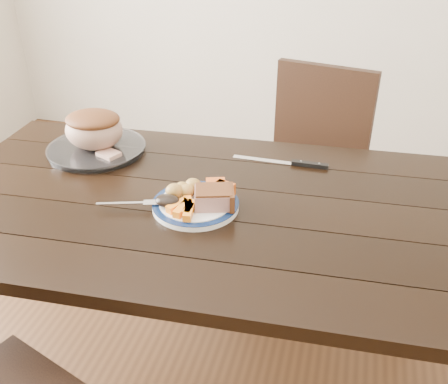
% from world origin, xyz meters
% --- Properties ---
extents(ground, '(4.00, 4.00, 0.00)m').
position_xyz_m(ground, '(0.00, 0.00, 0.00)').
color(ground, '#472B16').
rests_on(ground, ground).
extents(dining_table, '(1.65, 0.99, 0.75)m').
position_xyz_m(dining_table, '(0.00, 0.00, 0.66)').
color(dining_table, black).
rests_on(dining_table, ground).
extents(chair_far, '(0.50, 0.51, 0.93)m').
position_xyz_m(chair_far, '(0.26, 0.74, 0.52)').
color(chair_far, black).
rests_on(chair_far, ground).
extents(dinner_plate, '(0.25, 0.25, 0.02)m').
position_xyz_m(dinner_plate, '(0.00, -0.04, 0.76)').
color(dinner_plate, white).
rests_on(dinner_plate, dining_table).
extents(plate_rim, '(0.25, 0.25, 0.02)m').
position_xyz_m(plate_rim, '(0.00, -0.04, 0.77)').
color(plate_rim, '#0D1E42').
rests_on(plate_rim, dinner_plate).
extents(serving_platter, '(0.33, 0.33, 0.02)m').
position_xyz_m(serving_platter, '(-0.44, 0.21, 0.76)').
color(serving_platter, white).
rests_on(serving_platter, dining_table).
extents(pork_slice, '(0.12, 0.11, 0.05)m').
position_xyz_m(pork_slice, '(0.06, -0.05, 0.79)').
color(pork_slice, tan).
rests_on(pork_slice, dinner_plate).
extents(roasted_potatoes, '(0.09, 0.09, 0.04)m').
position_xyz_m(roasted_potatoes, '(-0.04, -0.02, 0.79)').
color(roasted_potatoes, gold).
rests_on(roasted_potatoes, dinner_plate).
extents(carrot_batons, '(0.08, 0.11, 0.02)m').
position_xyz_m(carrot_batons, '(-0.01, -0.10, 0.78)').
color(carrot_batons, orange).
rests_on(carrot_batons, dinner_plate).
extents(pumpkin_wedges, '(0.09, 0.07, 0.04)m').
position_xyz_m(pumpkin_wedges, '(0.06, 0.01, 0.79)').
color(pumpkin_wedges, '#EB5A1A').
rests_on(pumpkin_wedges, dinner_plate).
extents(dark_mushroom, '(0.07, 0.05, 0.03)m').
position_xyz_m(dark_mushroom, '(-0.07, -0.08, 0.79)').
color(dark_mushroom, black).
rests_on(dark_mushroom, dinner_plate).
extents(fork, '(0.17, 0.07, 0.00)m').
position_xyz_m(fork, '(-0.17, -0.10, 0.77)').
color(fork, silver).
rests_on(fork, dinner_plate).
extents(roast_joint, '(0.20, 0.17, 0.13)m').
position_xyz_m(roast_joint, '(-0.44, 0.21, 0.83)').
color(roast_joint, tan).
rests_on(roast_joint, serving_platter).
extents(cut_slice, '(0.09, 0.08, 0.02)m').
position_xyz_m(cut_slice, '(-0.37, 0.16, 0.78)').
color(cut_slice, tan).
rests_on(cut_slice, serving_platter).
extents(carving_knife, '(0.32, 0.03, 0.01)m').
position_xyz_m(carving_knife, '(0.25, 0.30, 0.76)').
color(carving_knife, silver).
rests_on(carving_knife, dining_table).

